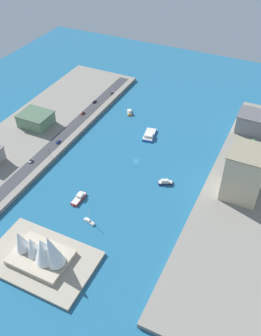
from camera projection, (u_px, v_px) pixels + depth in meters
ground_plane at (136, 160)px, 286.59m from camera, size 440.00×440.00×0.00m
quay_west at (256, 195)px, 255.37m from camera, size 70.00×240.00×3.15m
quay_east at (39, 130)px, 315.77m from camera, size 70.00×240.00×3.15m
peninsula_point at (42, 260)px, 215.14m from camera, size 62.73×40.37×2.00m
road_strip at (63, 135)px, 306.63m from camera, size 9.83×228.00×0.15m
patrol_launch_navy at (165, 182)px, 265.26m from camera, size 11.23×7.62×3.92m
catamaran_blue at (149, 135)px, 310.17m from camera, size 11.57×20.25×4.02m
sailboat_small_white at (89, 221)px, 237.57m from camera, size 9.24×3.95×11.69m
water_taxi_orange at (130, 112)px, 337.89m from camera, size 7.90×10.51×3.79m
tugboat_red at (79, 198)px, 253.23m from camera, size 4.86×14.63×3.62m
office_block_beige at (245, 173)px, 242.56m from camera, size 24.93×26.08×36.16m
warehouse_low_gray at (255, 123)px, 306.96m from camera, size 29.17×22.40×15.69m
terminal_long_green at (36, 119)px, 315.46m from camera, size 26.34×22.41×10.89m
suv_black at (94, 102)px, 346.86m from camera, size 2.08×4.69×1.43m
van_white at (31, 161)px, 279.71m from camera, size 2.07×4.24×1.52m
sedan_silver at (111, 92)px, 359.98m from camera, size 2.18×4.78×1.52m
hatchback_blue at (58, 142)px, 298.43m from camera, size 2.02×4.93×1.58m
pickup_red at (83, 113)px, 331.50m from camera, size 1.78×4.68×1.47m
traffic_light_waterfront at (49, 152)px, 282.56m from camera, size 0.36×0.36×6.50m
opera_landmark at (41, 250)px, 208.43m from camera, size 35.40×24.54×24.46m
park_tree_cluster at (261, 153)px, 279.97m from camera, size 16.39×23.11×8.09m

